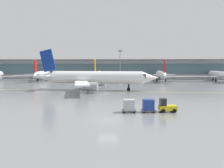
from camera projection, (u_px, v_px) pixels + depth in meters
The scene contains 12 objects.
ground_plane at pixel (108, 120), 30.93m from camera, with size 400.00×400.00×0.00m, color gray.
taxiway_centreline_stripe at pixel (96, 91), 63.98m from camera, with size 110.00×0.36×0.01m, color yellow.
terminal_concourse at pixel (122, 69), 119.32m from camera, with size 198.40×11.00×9.60m.
gate_airplane_1 at pixel (43, 74), 105.25m from camera, with size 25.82×27.91×9.24m.
gate_airplane_2 at pixel (98, 75), 98.75m from camera, with size 25.93×27.87×9.24m.
gate_airplane_3 at pixel (161, 75), 101.06m from camera, with size 25.93×27.87×9.24m.
gate_airplane_4 at pixel (220, 75), 99.94m from camera, with size 25.95×27.82×9.24m.
taxiing_regional_jet at pixel (95, 78), 65.74m from camera, with size 34.88×32.35×11.55m.
baggage_tug at pixel (166, 106), 36.02m from camera, with size 2.71×1.82×2.10m.
cargo_dolly_lead at pixel (148, 105), 35.93m from camera, with size 2.23×1.78×1.94m.
cargo_dolly_trailing at pixel (129, 105), 35.85m from camera, with size 2.23×1.78×1.94m.
apron_light_mast_1 at pixel (120, 64), 110.46m from camera, with size 1.80×0.36×13.62m.
Camera 1 is at (2.34, -30.34, 7.27)m, focal length 38.06 mm.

